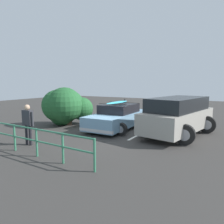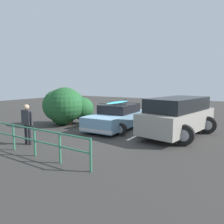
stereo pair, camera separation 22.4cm
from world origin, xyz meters
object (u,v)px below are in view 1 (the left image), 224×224
at_px(suv_car, 178,116).
at_px(bush_near_left, 66,107).
at_px(sedan_car, 118,117).
at_px(person_bystander, 28,121).

relative_size(suv_car, bush_near_left, 1.85).
xyz_separation_m(sedan_car, bush_near_left, (2.98, 0.78, 0.45)).
bearing_deg(suv_car, person_bystander, 44.42).
height_order(suv_car, person_bystander, suv_car).
xyz_separation_m(suv_car, bush_near_left, (6.15, 0.80, 0.14)).
bearing_deg(person_bystander, suv_car, -135.58).
distance_m(suv_car, bush_near_left, 6.20).
distance_m(sedan_car, bush_near_left, 3.11).
xyz_separation_m(person_bystander, bush_near_left, (1.46, -3.79, 0.10)).
bearing_deg(suv_car, bush_near_left, 7.45).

